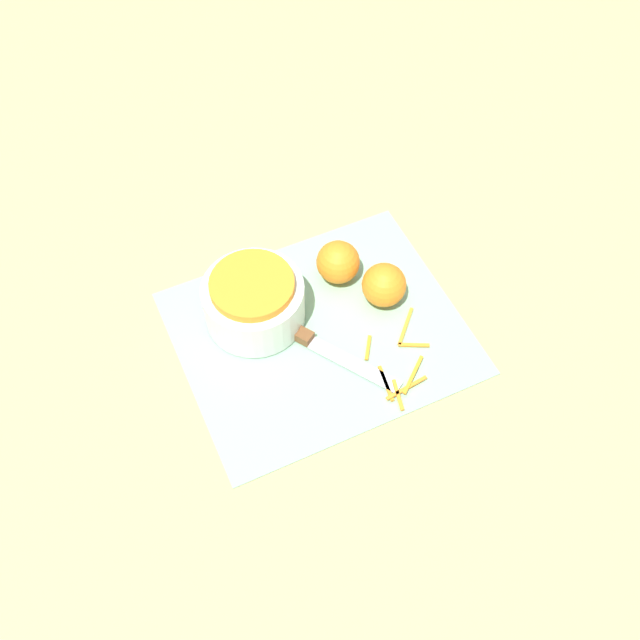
{
  "coord_description": "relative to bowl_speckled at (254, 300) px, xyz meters",
  "views": [
    {
      "loc": [
        -0.25,
        -0.55,
        0.93
      ],
      "look_at": [
        0.0,
        0.0,
        0.04
      ],
      "focal_mm": 42.0,
      "sensor_mm": 36.0,
      "label": 1
    }
  ],
  "objects": [
    {
      "name": "orange_left",
      "position": [
        0.15,
        0.02,
        -0.01
      ],
      "size": [
        0.07,
        0.07,
        0.07
      ],
      "color": "orange",
      "rests_on": "cutting_board"
    },
    {
      "name": "bowl_speckled",
      "position": [
        0.0,
        0.0,
        0.0
      ],
      "size": [
        0.15,
        0.15,
        0.09
      ],
      "color": "silver",
      "rests_on": "cutting_board"
    },
    {
      "name": "orange_right",
      "position": [
        0.19,
        -0.05,
        -0.01
      ],
      "size": [
        0.07,
        0.07,
        0.07
      ],
      "color": "orange",
      "rests_on": "cutting_board"
    },
    {
      "name": "peel_pile",
      "position": [
        0.16,
        -0.17,
        -0.04
      ],
      "size": [
        0.11,
        0.15,
        0.01
      ],
      "color": "orange",
      "rests_on": "cutting_board"
    },
    {
      "name": "cutting_board",
      "position": [
        0.08,
        -0.07,
        -0.04
      ],
      "size": [
        0.41,
        0.35,
        0.01
      ],
      "color": "#84B793",
      "rests_on": "ground_plane"
    },
    {
      "name": "knife",
      "position": [
        0.05,
        -0.07,
        -0.04
      ],
      "size": [
        0.15,
        0.2,
        0.02
      ],
      "rotation": [
        0.0,
        0.0,
        -0.98
      ],
      "color": "brown",
      "rests_on": "cutting_board"
    },
    {
      "name": "ground_plane",
      "position": [
        0.08,
        -0.07,
        -0.05
      ],
      "size": [
        4.0,
        4.0,
        0.0
      ],
      "primitive_type": "plane",
      "color": "tan"
    }
  ]
}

